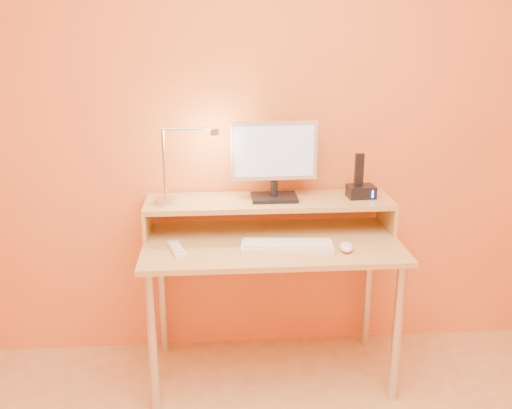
{
  "coord_description": "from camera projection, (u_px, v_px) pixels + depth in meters",
  "views": [
    {
      "loc": [
        -0.26,
        -1.27,
        1.69
      ],
      "look_at": [
        -0.08,
        1.13,
        0.92
      ],
      "focal_mm": 39.51,
      "sensor_mm": 36.0,
      "label": 1
    }
  ],
  "objects": [
    {
      "name": "monitor_screen",
      "position": [
        275.0,
        152.0,
        2.66
      ],
      "size": [
        0.37,
        0.02,
        0.24
      ],
      "primitive_type": "cube",
      "rotation": [
        0.0,
        0.0,
        0.03
      ],
      "color": "#A8BED7",
      "rests_on": "monitor_panel"
    },
    {
      "name": "lamp_head",
      "position": [
        215.0,
        132.0,
        2.59
      ],
      "size": [
        0.04,
        0.04,
        0.03
      ],
      "primitive_type": "cylinder",
      "color": "silver",
      "rests_on": "lamp_arm"
    },
    {
      "name": "lamp_bulb",
      "position": [
        215.0,
        135.0,
        2.59
      ],
      "size": [
        0.03,
        0.03,
        0.0
      ],
      "primitive_type": "cylinder",
      "color": "#FFEAC6",
      "rests_on": "lamp_head"
    },
    {
      "name": "monitor_neck",
      "position": [
        274.0,
        189.0,
        2.72
      ],
      "size": [
        0.04,
        0.04,
        0.07
      ],
      "primitive_type": "cylinder",
      "color": "black",
      "rests_on": "monitor_foot"
    },
    {
      "name": "mouse",
      "position": [
        346.0,
        247.0,
        2.53
      ],
      "size": [
        0.08,
        0.12,
        0.04
      ],
      "primitive_type": "ellipsoid",
      "rotation": [
        0.0,
        0.0,
        -0.18
      ],
      "color": "white",
      "rests_on": "desk_lower"
    },
    {
      "name": "desk_leg_br",
      "position": [
        368.0,
        286.0,
        3.03
      ],
      "size": [
        0.04,
        0.04,
        0.69
      ],
      "primitive_type": "cylinder",
      "color": "silver",
      "rests_on": "floor"
    },
    {
      "name": "wall_back",
      "position": [
        266.0,
        118.0,
        2.79
      ],
      "size": [
        3.0,
        0.04,
        2.5
      ],
      "primitive_type": "cube",
      "color": "#F68C3E",
      "rests_on": "floor"
    },
    {
      "name": "shelf_riser_right",
      "position": [
        387.0,
        214.0,
        2.81
      ],
      "size": [
        0.02,
        0.3,
        0.14
      ],
      "primitive_type": "cube",
      "color": "tan",
      "rests_on": "desk_lower"
    },
    {
      "name": "lamp_post",
      "position": [
        164.0,
        164.0,
        2.62
      ],
      "size": [
        0.01,
        0.01,
        0.33
      ],
      "primitive_type": "cylinder",
      "color": "silver",
      "rests_on": "lamp_base"
    },
    {
      "name": "keyboard",
      "position": [
        287.0,
        247.0,
        2.55
      ],
      "size": [
        0.43,
        0.17,
        0.02
      ],
      "primitive_type": "cube",
      "rotation": [
        0.0,
        0.0,
        -0.09
      ],
      "color": "white",
      "rests_on": "desk_lower"
    },
    {
      "name": "lamp_base",
      "position": [
        166.0,
        201.0,
        2.67
      ],
      "size": [
        0.1,
        0.1,
        0.02
      ],
      "primitive_type": "cylinder",
      "color": "silver",
      "rests_on": "desk_shelf"
    },
    {
      "name": "monitor_back",
      "position": [
        274.0,
        150.0,
        2.7
      ],
      "size": [
        0.37,
        0.02,
        0.24
      ],
      "primitive_type": "cube",
      "rotation": [
        0.0,
        0.0,
        0.03
      ],
      "color": "black",
      "rests_on": "monitor_panel"
    },
    {
      "name": "monitor_panel",
      "position": [
        274.0,
        151.0,
        2.68
      ],
      "size": [
        0.41,
        0.05,
        0.28
      ],
      "primitive_type": "cube",
      "rotation": [
        0.0,
        0.0,
        0.03
      ],
      "color": "silver",
      "rests_on": "monitor_neck"
    },
    {
      "name": "phone_dock",
      "position": [
        361.0,
        191.0,
        2.76
      ],
      "size": [
        0.14,
        0.11,
        0.06
      ],
      "primitive_type": "cube",
      "rotation": [
        0.0,
        0.0,
        0.07
      ],
      "color": "black",
      "rests_on": "desk_shelf"
    },
    {
      "name": "desk_shelf",
      "position": [
        269.0,
        202.0,
        2.74
      ],
      "size": [
        1.2,
        0.3,
        0.02
      ],
      "primitive_type": "cube",
      "color": "tan",
      "rests_on": "desk_lower"
    },
    {
      "name": "desk_lower",
      "position": [
        272.0,
        244.0,
        2.65
      ],
      "size": [
        1.2,
        0.6,
        0.02
      ],
      "primitive_type": "cube",
      "color": "tan",
      "rests_on": "floor"
    },
    {
      "name": "desk_leg_bl",
      "position": [
        162.0,
        293.0,
        2.96
      ],
      "size": [
        0.04,
        0.04,
        0.69
      ],
      "primitive_type": "cylinder",
      "color": "silver",
      "rests_on": "floor"
    },
    {
      "name": "lamp_arm",
      "position": [
        189.0,
        129.0,
        2.57
      ],
      "size": [
        0.24,
        0.01,
        0.01
      ],
      "primitive_type": "cylinder",
      "rotation": [
        0.0,
        1.57,
        0.0
      ],
      "color": "silver",
      "rests_on": "lamp_post"
    },
    {
      "name": "desk_leg_fl",
      "position": [
        153.0,
        344.0,
        2.48
      ],
      "size": [
        0.04,
        0.04,
        0.69
      ],
      "primitive_type": "cylinder",
      "color": "silver",
      "rests_on": "floor"
    },
    {
      "name": "shelf_riser_left",
      "position": [
        148.0,
        220.0,
        2.72
      ],
      "size": [
        0.02,
        0.3,
        0.14
      ],
      "primitive_type": "cube",
      "color": "tan",
      "rests_on": "desk_lower"
    },
    {
      "name": "monitor_foot",
      "position": [
        274.0,
        197.0,
        2.74
      ],
      "size": [
        0.22,
        0.16,
        0.02
      ],
      "primitive_type": "cube",
      "color": "black",
      "rests_on": "desk_shelf"
    },
    {
      "name": "remote_control",
      "position": [
        176.0,
        249.0,
        2.53
      ],
      "size": [
        0.09,
        0.19,
        0.02
      ],
      "primitive_type": "cube",
      "rotation": [
        0.0,
        0.0,
        0.27
      ],
      "color": "white",
      "rests_on": "desk_lower"
    },
    {
      "name": "desk_leg_fr",
      "position": [
        397.0,
        334.0,
        2.56
      ],
      "size": [
        0.04,
        0.04,
        0.69
      ],
      "primitive_type": "cylinder",
      "color": "silver",
      "rests_on": "floor"
    },
    {
      "name": "phone_handset",
      "position": [
        359.0,
        170.0,
        2.73
      ],
      "size": [
        0.04,
        0.03,
        0.16
      ],
      "primitive_type": "cube",
      "rotation": [
        0.0,
        0.0,
        0.07
      ],
      "color": "black",
      "rests_on": "phone_dock"
    },
    {
      "name": "phone_led",
      "position": [
        373.0,
        194.0,
        2.71
      ],
      "size": [
        0.01,
        0.0,
        0.04
      ],
      "primitive_type": "cube",
      "color": "blue",
      "rests_on": "phone_dock"
    }
  ]
}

